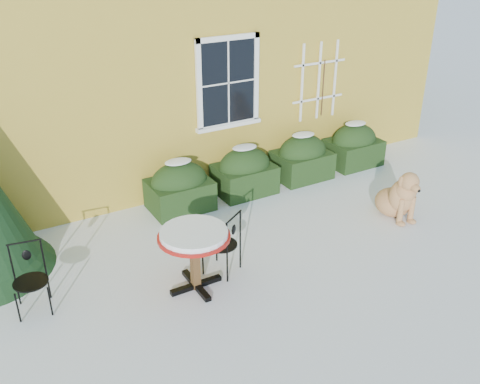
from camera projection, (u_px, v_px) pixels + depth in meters
ground at (276, 276)px, 7.52m from camera, size 80.00×80.00×0.00m
hedge_row at (274, 165)px, 10.06m from camera, size 4.95×0.80×0.91m
bistro_table at (194, 241)px, 6.96m from camera, size 0.96×0.96×0.89m
patio_chair_near at (224, 243)px, 7.42m from camera, size 0.57×0.57×0.94m
patio_chair_far at (30, 278)px, 6.70m from camera, size 0.47×0.46×0.91m
dog at (399, 197)px, 8.90m from camera, size 0.68×1.00×0.93m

